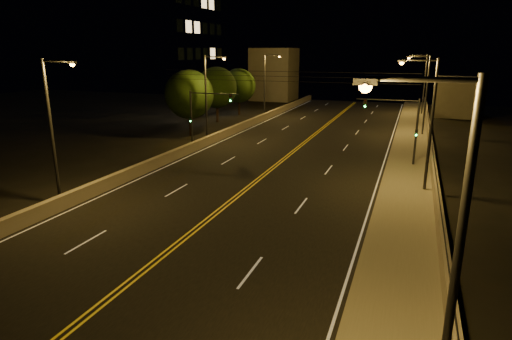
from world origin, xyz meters
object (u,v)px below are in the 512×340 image
(streetlight_3, at_px, (423,81))
(tree_0, at_px, (189,95))
(building_tower, at_px, (129,17))
(streetlight_4, at_px, (54,123))
(streetlight_2, at_px, (424,90))
(traffic_signal_right, at_px, (404,124))
(tree_1, at_px, (217,88))
(tree_2, at_px, (239,86))
(traffic_signal_left, at_px, (201,113))
(streetlight_0, at_px, (444,251))
(streetlight_5, at_px, (208,93))
(streetlight_6, at_px, (266,81))
(streetlight_1, at_px, (428,118))

(streetlight_3, xyz_separation_m, tree_0, (-24.86, -26.39, -0.51))
(building_tower, bearing_deg, streetlight_4, -60.69)
(streetlight_2, relative_size, traffic_signal_right, 1.57)
(streetlight_4, height_order, tree_1, streetlight_4)
(tree_2, bearing_deg, building_tower, -168.50)
(streetlight_2, distance_m, building_tower, 43.86)
(streetlight_3, distance_m, tree_0, 36.26)
(streetlight_3, relative_size, streetlight_4, 1.00)
(streetlight_4, xyz_separation_m, traffic_signal_left, (1.16, 16.99, -1.55))
(tree_0, bearing_deg, traffic_signal_left, -53.35)
(tree_2, bearing_deg, streetlight_0, -63.09)
(traffic_signal_left, xyz_separation_m, tree_2, (-5.84, 23.85, 0.72))
(streetlight_5, bearing_deg, traffic_signal_left, -74.16)
(tree_0, height_order, tree_1, tree_0)
(traffic_signal_left, relative_size, tree_0, 0.77)
(streetlight_6, relative_size, traffic_signal_left, 1.57)
(streetlight_2, relative_size, streetlight_3, 1.00)
(streetlight_0, height_order, streetlight_4, same)
(streetlight_0, relative_size, traffic_signal_right, 1.57)
(streetlight_6, distance_m, traffic_signal_left, 23.15)
(streetlight_5, relative_size, streetlight_6, 1.00)
(streetlight_1, bearing_deg, streetlight_6, 125.62)
(streetlight_1, height_order, tree_1, streetlight_1)
(streetlight_2, distance_m, streetlight_5, 23.96)
(streetlight_2, bearing_deg, streetlight_1, -90.00)
(streetlight_0, height_order, streetlight_1, same)
(streetlight_1, height_order, streetlight_5, same)
(streetlight_5, bearing_deg, traffic_signal_right, -11.60)
(streetlight_0, xyz_separation_m, streetlight_4, (-21.44, 10.61, 0.00))
(streetlight_6, distance_m, traffic_signal_right, 30.49)
(streetlight_3, bearing_deg, streetlight_4, -113.40)
(streetlight_4, xyz_separation_m, tree_2, (-4.68, 40.84, -0.83))
(streetlight_4, relative_size, streetlight_6, 1.00)
(tree_1, bearing_deg, streetlight_3, 32.07)
(streetlight_1, distance_m, streetlight_2, 21.62)
(streetlight_1, distance_m, streetlight_4, 23.72)
(tree_1, bearing_deg, tree_2, 89.61)
(streetlight_6, bearing_deg, streetlight_4, -90.00)
(streetlight_2, bearing_deg, traffic_signal_right, -96.02)
(streetlight_6, bearing_deg, streetlight_2, -21.15)
(traffic_signal_left, bearing_deg, tree_1, 110.06)
(streetlight_5, distance_m, tree_0, 4.03)
(streetlight_2, xyz_separation_m, streetlight_4, (-21.44, -31.77, 0.00))
(building_tower, height_order, tree_0, building_tower)
(streetlight_3, distance_m, streetlight_6, 23.44)
(traffic_signal_left, height_order, tree_1, tree_1)
(streetlight_1, distance_m, streetlight_5, 24.06)
(traffic_signal_left, relative_size, tree_2, 0.83)
(streetlight_2, height_order, streetlight_6, same)
(traffic_signal_right, bearing_deg, tree_2, 135.84)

